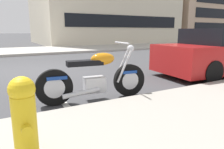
% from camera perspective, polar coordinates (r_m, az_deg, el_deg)
% --- Properties ---
extents(ground_plane, '(260.00, 260.00, 0.00)m').
position_cam_1_polar(ground_plane, '(7.89, -20.97, 1.23)').
color(ground_plane, '#3D3D3F').
extents(sidewalk_far_curb, '(120.00, 5.00, 0.14)m').
position_cam_1_polar(sidewalk_far_curb, '(19.65, 12.95, 7.84)').
color(sidewalk_far_curb, '#ADA89E').
rests_on(sidewalk_far_curb, ground).
extents(parking_stall_stripe, '(0.12, 2.20, 0.01)m').
position_cam_1_polar(parking_stall_stripe, '(4.18, -13.43, -7.23)').
color(parking_stall_stripe, silver).
rests_on(parking_stall_stripe, ground).
extents(parked_motorcycle, '(2.20, 0.62, 1.14)m').
position_cam_1_polar(parked_motorcycle, '(4.06, -4.60, -1.09)').
color(parked_motorcycle, black).
rests_on(parked_motorcycle, ground).
extents(fire_hydrant, '(0.24, 0.36, 0.81)m').
position_cam_1_polar(fire_hydrant, '(2.13, -22.99, -10.54)').
color(fire_hydrant, gold).
rests_on(fire_hydrant, sidewalk_near_curb).
extents(townhouse_mid_block, '(14.32, 10.60, 8.09)m').
position_cam_1_polar(townhouse_mid_block, '(34.45, 21.75, 15.55)').
color(townhouse_mid_block, tan).
rests_on(townhouse_mid_block, ground).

